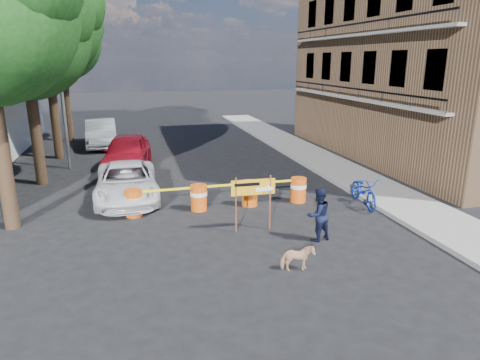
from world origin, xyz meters
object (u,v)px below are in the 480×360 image
detour_sign (259,191)px  sedan_red (127,153)px  dog (297,258)px  suv_white (127,182)px  sedan_silver (101,133)px  barrel_far_left (134,202)px  barrel_mid_left (199,197)px  bicycle (365,177)px  barrel_mid_right (250,193)px  barrel_far_right (298,189)px  pedestrian (318,215)px

detour_sign → sedan_red: size_ratio=0.35×
dog → suv_white: (-4.01, 6.84, 0.32)m
detour_sign → sedan_silver: (-5.28, 15.00, -0.46)m
barrel_far_left → dog: 6.24m
sedan_red → barrel_mid_left: bearing=-61.9°
bicycle → dog: 5.82m
bicycle → suv_white: 8.62m
barrel_mid_left → suv_white: bearing=142.2°
barrel_mid_right → sedan_red: (-4.18, 6.36, 0.36)m
detour_sign → barrel_far_right: bearing=47.1°
pedestrian → suv_white: pedestrian is taller
barrel_far_right → dog: 5.38m
barrel_far_left → barrel_mid_left: 2.18m
barrel_far_right → pedestrian: (-0.77, -3.37, 0.30)m
bicycle → barrel_far_left: bearing=-179.5°
pedestrian → sedan_silver: size_ratio=0.32×
dog → sedan_silver: bearing=22.7°
barrel_far_right → bicycle: (2.11, -0.95, 0.56)m
barrel_far_left → detour_sign: bearing=-31.6°
barrel_far_right → sedan_silver: 14.78m
barrel_far_right → pedestrian: pedestrian is taller
suv_white → sedan_silver: 10.98m
barrel_mid_right → bicycle: (3.94, -0.99, 0.56)m
detour_sign → barrel_mid_left: bearing=124.0°
suv_white → sedan_silver: sedan_silver is taller
bicycle → dog: bicycle is taller
pedestrian → bicycle: bearing=-155.2°
barrel_far_left → dog: (3.80, -4.95, -0.13)m
pedestrian → barrel_mid_right: bearing=-88.1°
dog → suv_white: size_ratio=0.17×
barrel_mid_right → detour_sign: size_ratio=0.52×
barrel_far_left → barrel_mid_left: bearing=1.1°
detour_sign → barrel_far_left: bearing=149.9°
barrel_mid_right → dog: bearing=-92.3°
barrel_mid_right → sedan_red: sedan_red is taller
barrel_far_left → sedan_red: 6.45m
detour_sign → sedan_red: (-3.80, 8.66, -0.42)m
pedestrian → sedan_red: size_ratio=0.32×
barrel_mid_right → sedan_silver: 13.90m
barrel_far_left → detour_sign: detour_sign is taller
sedan_silver → detour_sign: bearing=-74.1°
barrel_mid_left → sedan_silver: 13.30m
barrel_mid_left → bicycle: bicycle is taller
dog → barrel_far_right: bearing=-16.6°
barrel_far_right → bicycle: bicycle is taller
bicycle → barrel_far_right: bearing=162.9°
barrel_far_left → barrel_far_right: (5.83, 0.03, 0.00)m
barrel_mid_right → detour_sign: 2.46m
barrel_far_left → detour_sign: (3.62, -2.23, 0.78)m
barrel_far_right → dog: size_ratio=1.12×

